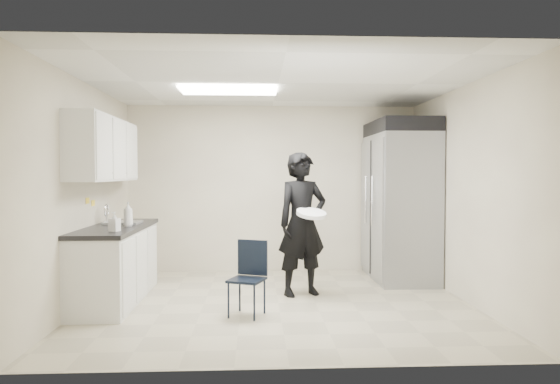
{
  "coord_description": "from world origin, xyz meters",
  "views": [
    {
      "loc": [
        -0.27,
        -5.86,
        1.54
      ],
      "look_at": [
        0.03,
        0.2,
        1.31
      ],
      "focal_mm": 32.0,
      "sensor_mm": 36.0,
      "label": 1
    }
  ],
  "objects": [
    {
      "name": "lower_counter",
      "position": [
        -1.95,
        0.2,
        0.43
      ],
      "size": [
        0.6,
        1.9,
        0.86
      ],
      "primitive_type": "cube",
      "color": "silver",
      "rests_on": "floor"
    },
    {
      "name": "towel_dispenser",
      "position": [
        -2.14,
        1.35,
        1.62
      ],
      "size": [
        0.22,
        0.3,
        0.35
      ],
      "primitive_type": "cube",
      "color": "black",
      "rests_on": "left_wall"
    },
    {
      "name": "back_wall",
      "position": [
        0.0,
        2.0,
        1.3
      ],
      "size": [
        4.5,
        0.0,
        4.5
      ],
      "primitive_type": "plane",
      "rotation": [
        1.57,
        0.0,
        0.0
      ],
      "color": "beige",
      "rests_on": "floor"
    },
    {
      "name": "soap_bottle_a",
      "position": [
        -1.78,
        0.13,
        1.06
      ],
      "size": [
        0.13,
        0.13,
        0.3
      ],
      "primitive_type": "imported",
      "rotation": [
        0.0,
        0.0,
        0.2
      ],
      "color": "white",
      "rests_on": "countertop"
    },
    {
      "name": "notice_sticker_right",
      "position": [
        -2.24,
        0.3,
        1.18
      ],
      "size": [
        0.0,
        0.12,
        0.07
      ],
      "primitive_type": "cube",
      "color": "yellow",
      "rests_on": "left_wall"
    },
    {
      "name": "folding_chair",
      "position": [
        -0.37,
        -0.51,
        0.39
      ],
      "size": [
        0.45,
        0.45,
        0.78
      ],
      "primitive_type": "cube",
      "rotation": [
        0.0,
        0.0,
        -0.39
      ],
      "color": "black",
      "rests_on": "floor"
    },
    {
      "name": "bucket_lid",
      "position": [
        0.41,
        0.16,
        1.05
      ],
      "size": [
        0.47,
        0.47,
        0.05
      ],
      "primitive_type": "cylinder",
      "rotation": [
        0.0,
        0.0,
        0.37
      ],
      "color": "white",
      "rests_on": "man_tuxedo"
    },
    {
      "name": "ceiling_panel",
      "position": [
        -0.6,
        0.4,
        2.57
      ],
      "size": [
        1.2,
        0.6,
        0.02
      ],
      "primitive_type": "cube",
      "color": "white",
      "rests_on": "ceiling"
    },
    {
      "name": "ceiling",
      "position": [
        0.0,
        0.0,
        2.6
      ],
      "size": [
        4.5,
        4.5,
        0.0
      ],
      "primitive_type": "plane",
      "rotation": [
        3.14,
        0.0,
        0.0
      ],
      "color": "silver",
      "rests_on": "back_wall"
    },
    {
      "name": "countertop",
      "position": [
        -1.95,
        0.2,
        0.89
      ],
      "size": [
        0.64,
        1.95,
        0.05
      ],
      "primitive_type": "cube",
      "color": "black",
      "rests_on": "lower_counter"
    },
    {
      "name": "upper_cabinets",
      "position": [
        -2.08,
        0.2,
        1.83
      ],
      "size": [
        0.35,
        1.8,
        0.75
      ],
      "primitive_type": "cube",
      "color": "silver",
      "rests_on": "left_wall"
    },
    {
      "name": "fridge_compressor",
      "position": [
        1.83,
        1.27,
        2.2
      ],
      "size": [
        0.8,
        1.35,
        0.2
      ],
      "primitive_type": "cube",
      "color": "black",
      "rests_on": "commercial_fridge"
    },
    {
      "name": "sink",
      "position": [
        -1.93,
        0.45,
        0.87
      ],
      "size": [
        0.42,
        0.4,
        0.14
      ],
      "primitive_type": "cube",
      "color": "gray",
      "rests_on": "countertop"
    },
    {
      "name": "right_wall",
      "position": [
        2.25,
        0.0,
        1.3
      ],
      "size": [
        0.0,
        4.0,
        4.0
      ],
      "primitive_type": "plane",
      "rotation": [
        1.57,
        0.0,
        -1.57
      ],
      "color": "beige",
      "rests_on": "floor"
    },
    {
      "name": "faucet",
      "position": [
        -2.13,
        0.45,
        1.02
      ],
      "size": [
        0.02,
        0.02,
        0.24
      ],
      "primitive_type": "cylinder",
      "color": "silver",
      "rests_on": "countertop"
    },
    {
      "name": "notice_sticker_left",
      "position": [
        -2.24,
        0.1,
        1.22
      ],
      "size": [
        0.0,
        0.12,
        0.07
      ],
      "primitive_type": "cube",
      "color": "yellow",
      "rests_on": "left_wall"
    },
    {
      "name": "left_wall",
      "position": [
        -2.25,
        0.0,
        1.3
      ],
      "size": [
        0.0,
        4.0,
        4.0
      ],
      "primitive_type": "plane",
      "rotation": [
        1.57,
        0.0,
        1.57
      ],
      "color": "beige",
      "rests_on": "floor"
    },
    {
      "name": "soap_bottle_b",
      "position": [
        -1.8,
        -0.39,
        1.02
      ],
      "size": [
        0.12,
        0.12,
        0.21
      ],
      "primitive_type": "imported",
      "rotation": [
        0.0,
        0.0,
        -0.34
      ],
      "color": "#B3B0BD",
      "rests_on": "countertop"
    },
    {
      "name": "commercial_fridge",
      "position": [
        1.83,
        1.27,
        1.05
      ],
      "size": [
        0.8,
        1.35,
        2.1
      ],
      "primitive_type": "cube",
      "color": "gray",
      "rests_on": "floor"
    },
    {
      "name": "man_tuxedo",
      "position": [
        0.32,
        0.39,
        0.9
      ],
      "size": [
        0.78,
        0.65,
        1.81
      ],
      "primitive_type": "imported",
      "rotation": [
        0.0,
        0.0,
        0.37
      ],
      "color": "black",
      "rests_on": "floor"
    },
    {
      "name": "floor",
      "position": [
        0.0,
        0.0,
        0.0
      ],
      "size": [
        4.5,
        4.5,
        0.0
      ],
      "primitive_type": "plane",
      "color": "#AEA488",
      "rests_on": "ground"
    }
  ]
}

